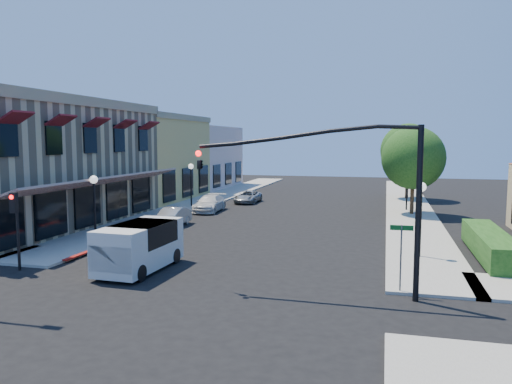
% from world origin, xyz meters
% --- Properties ---
extents(ground, '(120.00, 120.00, 0.00)m').
position_xyz_m(ground, '(0.00, 0.00, 0.00)').
color(ground, black).
rests_on(ground, ground).
extents(sidewalk_left, '(3.50, 50.00, 0.12)m').
position_xyz_m(sidewalk_left, '(-8.75, 27.00, 0.06)').
color(sidewalk_left, gray).
rests_on(sidewalk_left, ground).
extents(sidewalk_right, '(3.50, 50.00, 0.12)m').
position_xyz_m(sidewalk_right, '(8.75, 27.00, 0.06)').
color(sidewalk_right, gray).
rests_on(sidewalk_right, ground).
extents(curb_red_strip, '(0.25, 10.00, 0.06)m').
position_xyz_m(curb_red_strip, '(-6.90, 8.00, 0.00)').
color(curb_red_strip, maroon).
rests_on(curb_red_strip, ground).
extents(corner_brick_building, '(11.77, 18.20, 8.10)m').
position_xyz_m(corner_brick_building, '(-15.45, 11.00, 4.01)').
color(corner_brick_building, tan).
rests_on(corner_brick_building, ground).
extents(yellow_stucco_building, '(10.00, 12.00, 7.60)m').
position_xyz_m(yellow_stucco_building, '(-15.50, 26.00, 3.80)').
color(yellow_stucco_building, '#D0BA5D').
rests_on(yellow_stucco_building, ground).
extents(pink_stucco_building, '(10.00, 12.00, 7.00)m').
position_xyz_m(pink_stucco_building, '(-15.50, 38.00, 3.50)').
color(pink_stucco_building, beige).
rests_on(pink_stucco_building, ground).
extents(hedge, '(1.40, 8.00, 1.10)m').
position_xyz_m(hedge, '(11.70, 9.00, 0.00)').
color(hedge, '#164212').
rests_on(hedge, ground).
extents(street_tree_a, '(4.56, 4.56, 6.48)m').
position_xyz_m(street_tree_a, '(8.80, 22.00, 4.19)').
color(street_tree_a, '#392717').
rests_on(street_tree_a, ground).
extents(street_tree_b, '(4.94, 4.94, 7.02)m').
position_xyz_m(street_tree_b, '(8.80, 32.00, 4.54)').
color(street_tree_b, '#392717').
rests_on(street_tree_b, ground).
extents(signal_mast_arm, '(8.01, 0.39, 6.00)m').
position_xyz_m(signal_mast_arm, '(5.86, 1.50, 4.09)').
color(signal_mast_arm, black).
rests_on(signal_mast_arm, ground).
extents(secondary_signal, '(0.28, 0.42, 3.32)m').
position_xyz_m(secondary_signal, '(-8.00, 1.41, 2.32)').
color(secondary_signal, black).
rests_on(secondary_signal, ground).
extents(street_name_sign, '(0.80, 0.06, 2.50)m').
position_xyz_m(street_name_sign, '(7.50, 2.20, 1.70)').
color(street_name_sign, '#595B5E').
rests_on(street_name_sign, ground).
extents(lamppost_left_near, '(0.44, 0.44, 3.57)m').
position_xyz_m(lamppost_left_near, '(-8.50, 8.00, 2.74)').
color(lamppost_left_near, black).
rests_on(lamppost_left_near, ground).
extents(lamppost_left_far, '(0.44, 0.44, 3.57)m').
position_xyz_m(lamppost_left_far, '(-8.50, 22.00, 2.74)').
color(lamppost_left_far, black).
rests_on(lamppost_left_far, ground).
extents(lamppost_right_near, '(0.44, 0.44, 3.57)m').
position_xyz_m(lamppost_right_near, '(8.50, 8.00, 2.74)').
color(lamppost_right_near, black).
rests_on(lamppost_right_near, ground).
extents(lamppost_right_far, '(0.44, 0.44, 3.57)m').
position_xyz_m(lamppost_right_far, '(8.50, 24.00, 2.74)').
color(lamppost_right_far, black).
rests_on(lamppost_right_far, ground).
extents(white_van, '(2.13, 4.55, 1.98)m').
position_xyz_m(white_van, '(-3.06, 2.75, 1.15)').
color(white_van, silver).
rests_on(white_van, ground).
extents(parked_car_a, '(1.57, 3.72, 1.26)m').
position_xyz_m(parked_car_a, '(-5.73, 8.66, 0.63)').
color(parked_car_a, black).
rests_on(parked_car_a, ground).
extents(parked_car_b, '(1.32, 3.65, 1.20)m').
position_xyz_m(parked_car_b, '(-6.20, 13.00, 0.60)').
color(parked_car_b, '#9A9D9E').
rests_on(parked_car_b, ground).
extents(parked_car_c, '(1.95, 4.40, 1.25)m').
position_xyz_m(parked_car_c, '(-6.20, 20.00, 0.63)').
color(parked_car_c, silver).
rests_on(parked_car_c, ground).
extents(parked_car_d, '(1.83, 3.84, 1.06)m').
position_xyz_m(parked_car_d, '(-4.80, 26.00, 0.53)').
color(parked_car_d, '#929497').
rests_on(parked_car_d, ground).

